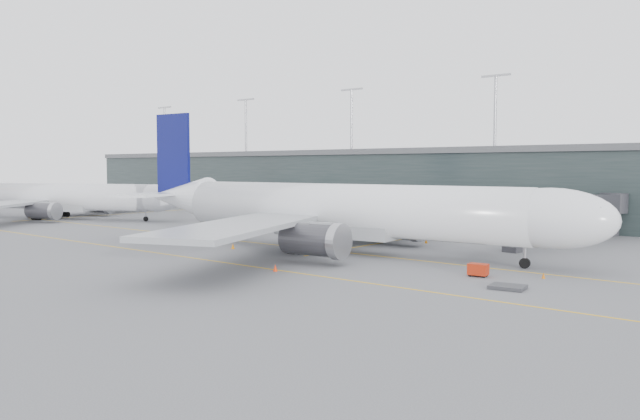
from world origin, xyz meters
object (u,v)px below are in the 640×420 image
Objects in this scene: main_aircraft at (341,210)px; jet_bridge at (561,208)px; second_aircraft at (63,197)px; gse_cart at (478,269)px.

main_aircraft reaches higher than jet_bridge.
second_aircraft is 101.78m from gse_cart.
jet_bridge is at bearing -7.64° from second_aircraft.
main_aircraft is at bearing 158.80° from gse_cart.
second_aircraft is (-78.83, 3.84, -0.84)m from main_aircraft.
jet_bridge is 0.80× the size of second_aircraft.
gse_cart is (101.23, -9.86, -3.97)m from second_aircraft.
main_aircraft is 33.77× the size of gse_cart.
jet_bridge is at bearing 88.80° from gse_cart.
jet_bridge reaches higher than gse_cart.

